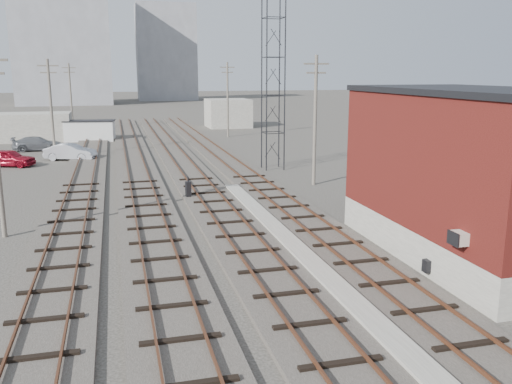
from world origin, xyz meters
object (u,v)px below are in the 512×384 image
object	(u,v)px
car_red	(9,158)
car_silver	(71,152)
site_trailer	(90,130)
switch_stand	(188,190)
car_grey	(38,144)

from	to	relation	value
car_red	car_silver	distance (m)	5.34
site_trailer	car_silver	bearing A→B (deg)	-87.52
switch_stand	site_trailer	size ratio (longest dim) A/B	0.23
switch_stand	site_trailer	distance (m)	33.28
switch_stand	car_red	bearing A→B (deg)	120.18
site_trailer	car_grey	distance (m)	8.54
site_trailer	car_silver	distance (m)	14.28
car_silver	car_grey	world-z (taller)	car_silver
switch_stand	car_grey	distance (m)	28.18
car_red	car_grey	world-z (taller)	car_red
car_grey	car_silver	bearing A→B (deg)	-155.55
site_trailer	car_red	distance (m)	17.58
site_trailer	car_red	size ratio (longest dim) A/B	1.38
switch_stand	car_silver	xyz separation A→B (m)	(-8.27, 18.29, 0.11)
switch_stand	car_red	distance (m)	20.68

